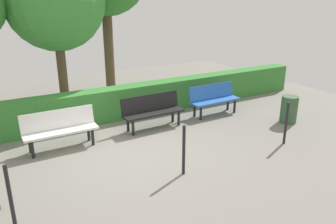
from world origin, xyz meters
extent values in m
plane|color=gray|center=(0.00, 0.00, 0.00)|extent=(16.00, 16.00, 0.00)
cube|color=blue|center=(-3.06, -0.91, 0.41)|extent=(1.53, 0.44, 0.05)
cube|color=blue|center=(-3.06, -1.10, 0.65)|extent=(1.53, 0.15, 0.42)
cylinder|color=black|center=(-3.67, -0.77, 0.20)|extent=(0.07, 0.07, 0.39)
cylinder|color=black|center=(-3.67, -1.07, 0.20)|extent=(0.07, 0.07, 0.39)
cylinder|color=black|center=(-2.45, -0.75, 0.20)|extent=(0.07, 0.07, 0.39)
cylinder|color=black|center=(-2.44, -1.05, 0.20)|extent=(0.07, 0.07, 0.39)
cube|color=black|center=(-1.04, -0.86, 0.41)|extent=(1.63, 0.44, 0.05)
cube|color=black|center=(-1.04, -1.05, 0.65)|extent=(1.63, 0.13, 0.42)
cylinder|color=black|center=(-1.71, -0.72, 0.20)|extent=(0.07, 0.07, 0.39)
cylinder|color=black|center=(-1.70, -1.02, 0.20)|extent=(0.07, 0.07, 0.39)
cylinder|color=black|center=(-0.38, -0.70, 0.20)|extent=(0.07, 0.07, 0.39)
cylinder|color=black|center=(-0.37, -1.00, 0.20)|extent=(0.07, 0.07, 0.39)
cube|color=white|center=(1.31, -0.81, 0.41)|extent=(1.61, 0.43, 0.05)
cube|color=white|center=(1.31, -1.00, 0.65)|extent=(1.61, 0.11, 0.42)
cylinder|color=black|center=(0.65, -0.66, 0.20)|extent=(0.07, 0.07, 0.39)
cylinder|color=black|center=(0.65, -0.96, 0.20)|extent=(0.07, 0.07, 0.39)
cylinder|color=black|center=(1.96, -0.66, 0.20)|extent=(0.07, 0.07, 0.39)
cylinder|color=black|center=(1.96, -0.96, 0.20)|extent=(0.07, 0.07, 0.39)
cube|color=#387F33|center=(-0.99, -2.05, 0.44)|extent=(11.86, 0.53, 0.88)
cylinder|color=brown|center=(-1.15, -4.16, 1.59)|extent=(0.31, 0.31, 3.18)
cylinder|color=brown|center=(0.55, -3.53, 1.16)|extent=(0.26, 0.26, 2.31)
sphere|color=#3D8C38|center=(0.55, -3.53, 3.13)|extent=(2.73, 2.73, 2.73)
cylinder|color=black|center=(-3.21, 1.50, 0.50)|extent=(0.06, 0.06, 1.00)
cylinder|color=black|center=(-0.43, 1.50, 0.50)|extent=(0.06, 0.06, 1.00)
cylinder|color=black|center=(2.58, 1.50, 0.50)|extent=(0.06, 0.06, 1.00)
cylinder|color=#385938|center=(-4.40, 0.58, 0.37)|extent=(0.44, 0.44, 0.73)
camera|label=1|loc=(2.69, 6.26, 3.24)|focal=35.58mm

